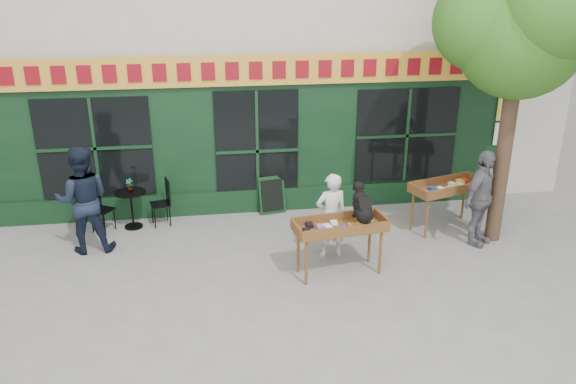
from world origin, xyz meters
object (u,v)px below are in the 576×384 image
(book_cart_right, at_px, (448,189))
(bistro_table, at_px, (131,202))
(dog, at_px, (363,202))
(man_left, at_px, (83,200))
(woman, at_px, (331,216))
(man_right, at_px, (481,198))
(book_cart_center, at_px, (340,229))

(book_cart_right, distance_m, bistro_table, 6.23)
(dog, height_order, book_cart_right, dog)
(book_cart_right, bearing_deg, man_left, 162.51)
(woman, bearing_deg, book_cart_right, -169.43)
(man_right, bearing_deg, book_cart_center, 157.44)
(book_cart_center, bearing_deg, bistro_table, 138.56)
(book_cart_center, bearing_deg, woman, 82.40)
(book_cart_right, xyz_separation_m, bistro_table, (-6.15, 0.96, -0.28))
(book_cart_right, bearing_deg, woman, -178.86)
(man_right, height_order, man_left, man_left)
(dog, bearing_deg, book_cart_center, 164.27)
(book_cart_center, relative_size, woman, 1.01)
(man_right, height_order, bistro_table, man_right)
(dog, xyz_separation_m, book_cart_right, (2.17, 1.53, -0.47))
(book_cart_center, height_order, man_right, man_right)
(woman, height_order, man_right, man_right)
(dog, relative_size, bistro_table, 0.79)
(book_cart_center, xyz_separation_m, book_cart_right, (2.52, 1.48, 0.00))
(dog, xyz_separation_m, man_right, (2.47, 0.78, -0.38))
(book_cart_center, relative_size, book_cart_right, 0.97)
(bistro_table, bearing_deg, man_right, -14.81)
(dog, bearing_deg, book_cart_right, 27.51)
(man_left, bearing_deg, man_right, 169.86)
(woman, xyz_separation_m, man_left, (-4.33, 0.88, 0.21))
(book_cart_center, xyz_separation_m, woman, (0.00, 0.65, -0.04))
(book_cart_center, relative_size, bistro_table, 2.06)
(book_cart_right, distance_m, man_right, 0.81)
(dog, height_order, man_left, man_left)
(woman, height_order, book_cart_right, woman)
(man_right, bearing_deg, man_left, 136.55)
(woman, xyz_separation_m, bistro_table, (-3.63, 1.78, -0.24))
(bistro_table, bearing_deg, dog, -31.97)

